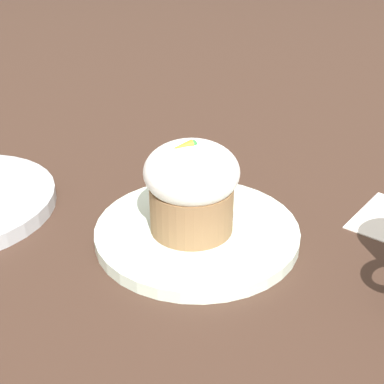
# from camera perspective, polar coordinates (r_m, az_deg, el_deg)

# --- Properties ---
(ground_plane) EXTENTS (4.00, 4.00, 0.00)m
(ground_plane) POSITION_cam_1_polar(r_m,az_deg,el_deg) (0.57, 0.54, -4.86)
(ground_plane) COLOR #3D281E
(dessert_plate) EXTENTS (0.21, 0.21, 0.01)m
(dessert_plate) POSITION_cam_1_polar(r_m,az_deg,el_deg) (0.57, 0.54, -4.29)
(dessert_plate) COLOR silver
(dessert_plate) RESTS_ON ground_plane
(carrot_cake) EXTENTS (0.10, 0.10, 0.10)m
(carrot_cake) POSITION_cam_1_polar(r_m,az_deg,el_deg) (0.53, -0.00, 0.57)
(carrot_cake) COLOR olive
(carrot_cake) RESTS_ON dessert_plate
(spoon) EXTENTS (0.12, 0.04, 0.01)m
(spoon) POSITION_cam_1_polar(r_m,az_deg,el_deg) (0.56, 1.81, -3.27)
(spoon) COLOR #B7B7BC
(spoon) RESTS_ON dessert_plate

